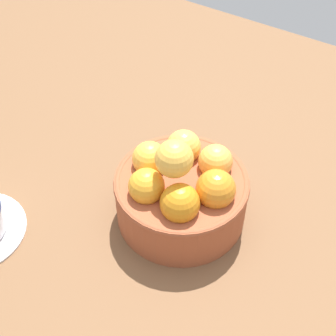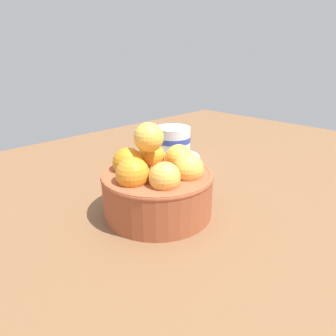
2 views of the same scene
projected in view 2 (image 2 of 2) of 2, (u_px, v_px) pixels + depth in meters
The scene contains 3 objects.
ground_plane at pixel (158, 221), 48.97cm from camera, with size 153.32×102.77×3.27cm, color brown.
terracotta_bowl at pixel (157, 184), 46.64cm from camera, with size 17.01×17.01×14.19cm.
coffee_cup at pixel (173, 143), 71.97cm from camera, with size 13.04×13.04×7.40cm.
Camera 2 is at (-29.04, -31.24, 23.94)cm, focal length 32.55 mm.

